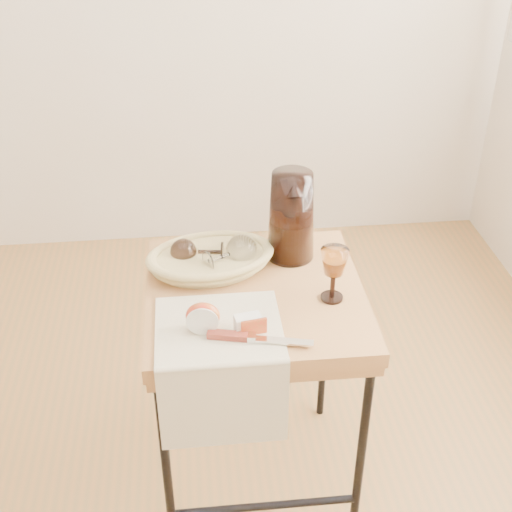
{
  "coord_description": "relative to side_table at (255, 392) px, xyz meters",
  "views": [
    {
      "loc": [
        0.37,
        -1.16,
        1.76
      ],
      "look_at": [
        0.52,
        0.26,
        0.84
      ],
      "focal_mm": 48.16,
      "sensor_mm": 36.0,
      "label": 1
    }
  ],
  "objects": [
    {
      "name": "pitcher",
      "position": [
        0.12,
        0.16,
        0.49
      ],
      "size": [
        0.18,
        0.26,
        0.29
      ],
      "primitive_type": null,
      "rotation": [
        0.0,
        0.0,
        0.04
      ],
      "color": "black",
      "rests_on": "side_table"
    },
    {
      "name": "goblet_lying_a",
      "position": [
        -0.14,
        0.13,
        0.41
      ],
      "size": [
        0.13,
        0.09,
        0.07
      ],
      "primitive_type": null,
      "rotation": [
        0.0,
        0.0,
        3.0
      ],
      "color": "#483129",
      "rests_on": "bread_basket"
    },
    {
      "name": "apple_wedge",
      "position": [
        -0.04,
        -0.17,
        0.39
      ],
      "size": [
        0.07,
        0.04,
        0.04
      ],
      "primitive_type": "cube",
      "rotation": [
        0.0,
        0.0,
        0.17
      ],
      "color": "white",
      "rests_on": "tea_towel"
    },
    {
      "name": "bread_basket",
      "position": [
        -0.11,
        0.11,
        0.39
      ],
      "size": [
        0.34,
        0.26,
        0.05
      ],
      "primitive_type": null,
      "rotation": [
        0.0,
        0.0,
        0.17
      ],
      "color": "olive",
      "rests_on": "side_table"
    },
    {
      "name": "tea_towel",
      "position": [
        -0.1,
        -0.15,
        0.36
      ],
      "size": [
        0.3,
        0.27,
        0.01
      ],
      "primitive_type": "cube",
      "rotation": [
        0.0,
        0.0,
        0.0
      ],
      "color": "#FEF1BF",
      "rests_on": "side_table"
    },
    {
      "name": "apple_half",
      "position": [
        -0.14,
        -0.15,
        0.4
      ],
      "size": [
        0.09,
        0.05,
        0.08
      ],
      "primitive_type": "ellipsoid",
      "rotation": [
        0.0,
        0.0,
        -0.09
      ],
      "color": "red",
      "rests_on": "tea_towel"
    },
    {
      "name": "wine_goblet",
      "position": [
        0.19,
        -0.05,
        0.43
      ],
      "size": [
        0.09,
        0.09,
        0.15
      ],
      "primitive_type": null,
      "rotation": [
        0.0,
        0.0,
        -0.41
      ],
      "color": "white",
      "rests_on": "side_table"
    },
    {
      "name": "table_knife",
      "position": [
        -0.02,
        -0.21,
        0.38
      ],
      "size": [
        0.24,
        0.08,
        0.02
      ],
      "primitive_type": null,
      "rotation": [
        0.0,
        0.0,
        -0.24
      ],
      "color": "silver",
      "rests_on": "tea_towel"
    },
    {
      "name": "side_table",
      "position": [
        0.0,
        0.0,
        0.0
      ],
      "size": [
        0.57,
        0.57,
        0.72
      ],
      "primitive_type": null,
      "rotation": [
        0.0,
        0.0,
        -0.01
      ],
      "color": "brown",
      "rests_on": "floor"
    },
    {
      "name": "goblet_lying_b",
      "position": [
        -0.06,
        0.1,
        0.41
      ],
      "size": [
        0.16,
        0.14,
        0.08
      ],
      "primitive_type": null,
      "rotation": [
        0.0,
        0.0,
        0.48
      ],
      "color": "white",
      "rests_on": "bread_basket"
    }
  ]
}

